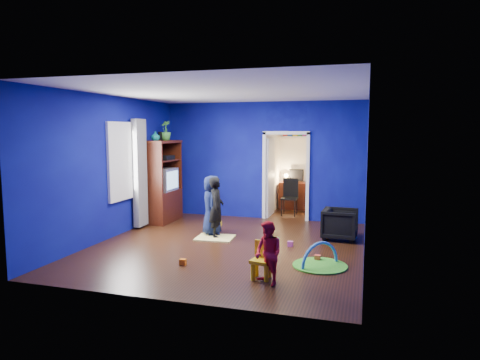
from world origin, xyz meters
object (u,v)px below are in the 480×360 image
(play_mat, at_px, (320,266))
(study_desk, at_px, (295,196))
(child_black, at_px, (216,207))
(armchair, at_px, (340,224))
(vase, at_px, (155,136))
(crt_tv, at_px, (164,180))
(kid_chair, at_px, (261,262))
(folding_chair, at_px, (289,198))
(child_navy, at_px, (212,205))
(toddler_red, at_px, (268,253))
(tv_armoire, at_px, (162,181))
(hopper_ball, at_px, (214,224))

(play_mat, xyz_separation_m, study_desk, (-1.22, 5.02, 0.36))
(child_black, relative_size, play_mat, 1.42)
(armchair, relative_size, vase, 3.21)
(play_mat, bearing_deg, crt_tv, 148.50)
(kid_chair, xyz_separation_m, folding_chair, (-0.45, 4.90, 0.21))
(vase, bearing_deg, crt_tv, 82.41)
(study_desk, bearing_deg, child_black, -105.50)
(child_navy, relative_size, toddler_red, 1.38)
(tv_armoire, xyz_separation_m, folding_chair, (2.82, 1.61, -0.52))
(vase, bearing_deg, child_navy, -22.02)
(tv_armoire, bearing_deg, vase, -90.00)
(vase, relative_size, hopper_ball, 0.59)
(play_mat, xyz_separation_m, folding_chair, (-1.22, 4.06, 0.45))
(child_navy, relative_size, play_mat, 1.43)
(armchair, xyz_separation_m, play_mat, (-0.20, -1.88, -0.30))
(tv_armoire, relative_size, crt_tv, 2.80)
(armchair, height_order, child_black, child_black)
(toddler_red, bearing_deg, crt_tv, 173.08)
(child_black, relative_size, vase, 5.82)
(crt_tv, xyz_separation_m, kid_chair, (3.23, -3.29, -0.77))
(tv_armoire, relative_size, play_mat, 2.22)
(kid_chair, bearing_deg, hopper_ball, 135.02)
(crt_tv, relative_size, hopper_ball, 1.92)
(tv_armoire, bearing_deg, child_black, -32.44)
(armchair, distance_m, toddler_red, 3.03)
(child_navy, relative_size, study_desk, 1.44)
(vase, bearing_deg, kid_chair, -42.50)
(kid_chair, bearing_deg, study_desk, 106.15)
(child_black, relative_size, crt_tv, 1.79)
(crt_tv, height_order, folding_chair, crt_tv)
(child_black, height_order, child_navy, child_navy)
(tv_armoire, xyz_separation_m, study_desk, (2.82, 2.57, -0.60))
(hopper_ball, bearing_deg, play_mat, -35.26)
(armchair, height_order, vase, vase)
(child_black, bearing_deg, study_desk, -31.40)
(play_mat, bearing_deg, tv_armoire, 148.76)
(armchair, height_order, folding_chair, folding_chair)
(folding_chair, bearing_deg, child_navy, -115.03)
(child_navy, relative_size, folding_chair, 1.37)
(vase, bearing_deg, child_black, -25.09)
(child_black, bearing_deg, armchair, -92.95)
(play_mat, height_order, folding_chair, folding_chair)
(folding_chair, bearing_deg, child_black, -110.51)
(hopper_ball, height_order, folding_chair, folding_chair)
(hopper_ball, bearing_deg, child_black, -63.11)
(study_desk, bearing_deg, tv_armoire, -137.67)
(toddler_red, relative_size, play_mat, 1.04)
(child_black, bearing_deg, vase, 49.00)
(hopper_ball, distance_m, kid_chair, 3.09)
(study_desk, bearing_deg, hopper_ball, -110.86)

